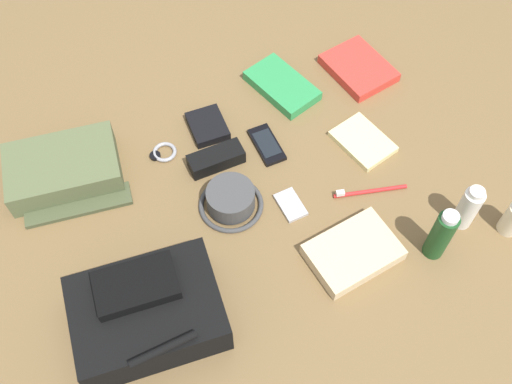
# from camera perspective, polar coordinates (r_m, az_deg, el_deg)

# --- Properties ---
(ground_plane) EXTENTS (2.64, 2.02, 0.02)m
(ground_plane) POSITION_cam_1_polar(r_m,az_deg,el_deg) (1.46, 0.00, -1.09)
(ground_plane) COLOR brown
(ground_plane) RESTS_ON ground
(backpack) EXTENTS (0.34, 0.27, 0.13)m
(backpack) POSITION_cam_1_polar(r_m,az_deg,el_deg) (1.29, -10.38, -11.23)
(backpack) COLOR black
(backpack) RESTS_ON ground_plane
(toiletry_pouch) EXTENTS (0.30, 0.26, 0.07)m
(toiletry_pouch) POSITION_cam_1_polar(r_m,az_deg,el_deg) (1.53, -17.92, 2.00)
(toiletry_pouch) COLOR #56603D
(toiletry_pouch) RESTS_ON ground_plane
(bucket_hat) EXTENTS (0.16, 0.16, 0.06)m
(bucket_hat) POSITION_cam_1_polar(r_m,az_deg,el_deg) (1.42, -2.43, -0.78)
(bucket_hat) COLOR #424242
(bucket_hat) RESTS_ON ground_plane
(toothpaste_tube) EXTENTS (0.05, 0.05, 0.14)m
(toothpaste_tube) POSITION_cam_1_polar(r_m,az_deg,el_deg) (1.45, 19.68, -1.41)
(toothpaste_tube) COLOR white
(toothpaste_tube) RESTS_ON ground_plane
(shampoo_bottle) EXTENTS (0.05, 0.05, 0.16)m
(shampoo_bottle) POSITION_cam_1_polar(r_m,az_deg,el_deg) (1.38, 17.31, -3.93)
(shampoo_bottle) COLOR #19471E
(shampoo_bottle) RESTS_ON ground_plane
(paperback_novel) EXTENTS (0.17, 0.20, 0.03)m
(paperback_novel) POSITION_cam_1_polar(r_m,az_deg,el_deg) (1.73, 9.79, 11.60)
(paperback_novel) COLOR red
(paperback_novel) RESTS_ON ground_plane
(travel_guidebook) EXTENTS (0.16, 0.22, 0.03)m
(travel_guidebook) POSITION_cam_1_polar(r_m,az_deg,el_deg) (1.66, 2.49, 10.11)
(travel_guidebook) COLOR #2D934C
(travel_guidebook) RESTS_ON ground_plane
(cell_phone) EXTENTS (0.06, 0.12, 0.01)m
(cell_phone) POSITION_cam_1_polar(r_m,az_deg,el_deg) (1.54, 1.04, 4.56)
(cell_phone) COLOR black
(cell_phone) RESTS_ON ground_plane
(media_player) EXTENTS (0.05, 0.08, 0.01)m
(media_player) POSITION_cam_1_polar(r_m,az_deg,el_deg) (1.44, 3.32, -1.23)
(media_player) COLOR #B7B7BC
(media_player) RESTS_ON ground_plane
(wristwatch) EXTENTS (0.07, 0.06, 0.01)m
(wristwatch) POSITION_cam_1_polar(r_m,az_deg,el_deg) (1.54, -8.88, 3.76)
(wristwatch) COLOR #99999E
(wristwatch) RESTS_ON ground_plane
(toothbrush) EXTENTS (0.18, 0.06, 0.02)m
(toothbrush) POSITION_cam_1_polar(r_m,az_deg,el_deg) (1.48, 10.53, 0.05)
(toothbrush) COLOR red
(toothbrush) RESTS_ON ground_plane
(wallet) EXTENTS (0.10, 0.12, 0.02)m
(wallet) POSITION_cam_1_polar(r_m,az_deg,el_deg) (1.57, -4.66, 6.32)
(wallet) COLOR black
(wallet) RESTS_ON ground_plane
(notepad) EXTENTS (0.14, 0.17, 0.02)m
(notepad) POSITION_cam_1_polar(r_m,az_deg,el_deg) (1.57, 10.21, 4.80)
(notepad) COLOR beige
(notepad) RESTS_ON ground_plane
(folded_towel) EXTENTS (0.21, 0.15, 0.04)m
(folded_towel) POSITION_cam_1_polar(r_m,az_deg,el_deg) (1.38, 9.29, -5.72)
(folded_towel) COLOR beige
(folded_towel) RESTS_ON ground_plane
(sunglasses_case) EXTENTS (0.14, 0.06, 0.04)m
(sunglasses_case) POSITION_cam_1_polar(r_m,az_deg,el_deg) (1.50, -3.84, 3.19)
(sunglasses_case) COLOR black
(sunglasses_case) RESTS_ON ground_plane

